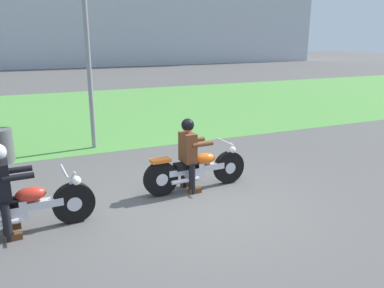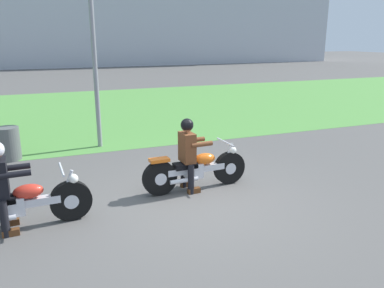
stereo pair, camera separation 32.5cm
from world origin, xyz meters
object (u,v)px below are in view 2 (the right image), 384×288
object	(u,v)px
trash_can	(8,144)
motorcycle_follow	(17,205)
motorcycle_lead	(196,169)
streetlight_pole	(96,5)
rider_follow	(1,180)
rider_lead	(188,149)

from	to	relation	value
trash_can	motorcycle_follow	bearing A→B (deg)	-84.97
motorcycle_lead	trash_can	xyz separation A→B (m)	(-3.46, 3.35, 0.00)
streetlight_pole	rider_follow	bearing A→B (deg)	-116.70
trash_can	motorcycle_lead	bearing A→B (deg)	-44.05
motorcycle_lead	rider_follow	size ratio (longest dim) A/B	1.51
motorcycle_lead	trash_can	bearing A→B (deg)	133.76
streetlight_pole	trash_can	xyz separation A→B (m)	(-2.31, -0.39, -3.21)
motorcycle_lead	motorcycle_follow	bearing A→B (deg)	-173.01
rider_lead	motorcycle_follow	world-z (taller)	rider_lead
motorcycle_lead	rider_follow	distance (m)	3.36
motorcycle_follow	motorcycle_lead	bearing A→B (deg)	6.99
streetlight_pole	trash_can	bearing A→B (deg)	-170.40
rider_follow	rider_lead	bearing A→B (deg)	6.99
motorcycle_follow	rider_follow	world-z (taller)	rider_follow
rider_lead	trash_can	world-z (taller)	rider_lead
rider_follow	trash_can	bearing A→B (deg)	90.34
streetlight_pole	motorcycle_follow	bearing A→B (deg)	-114.88
rider_follow	streetlight_pole	world-z (taller)	streetlight_pole
streetlight_pole	trash_can	distance (m)	3.98
rider_lead	rider_follow	world-z (taller)	rider_follow
streetlight_pole	trash_can	world-z (taller)	streetlight_pole
rider_lead	streetlight_pole	distance (m)	4.77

